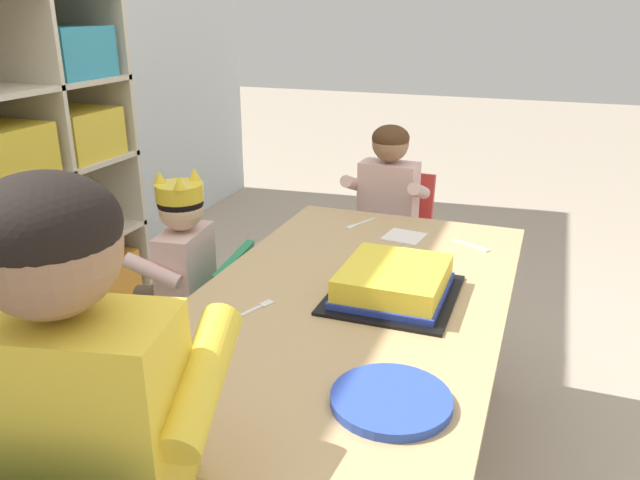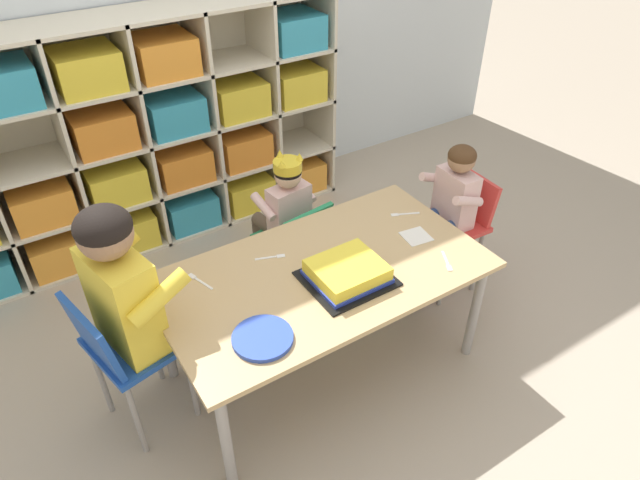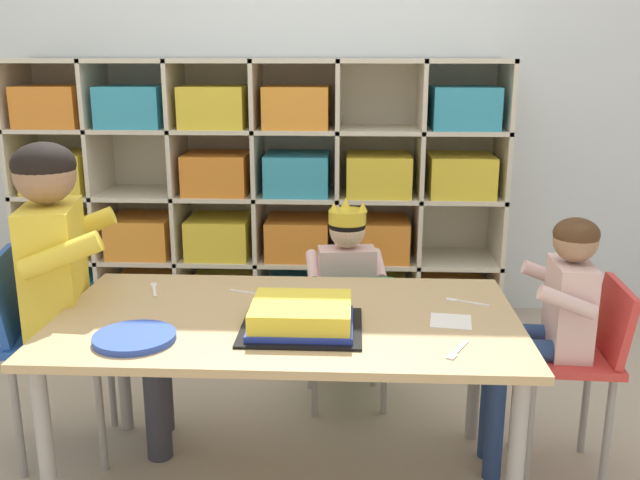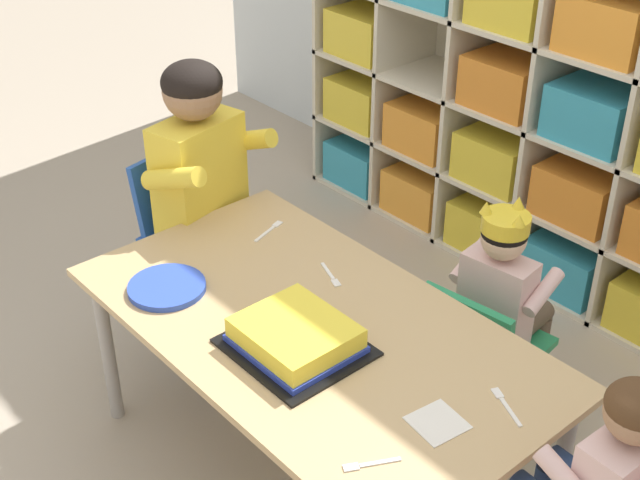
# 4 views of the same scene
# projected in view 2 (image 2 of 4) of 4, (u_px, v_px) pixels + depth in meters

# --- Properties ---
(ground) EXTENTS (16.00, 16.00, 0.00)m
(ground) POSITION_uv_depth(u_px,v_px,m) (323.00, 363.00, 2.67)
(ground) COLOR tan
(storage_cubby_shelf) EXTENTS (2.37, 0.38, 1.29)m
(storage_cubby_shelf) POSITION_uv_depth(u_px,v_px,m) (137.00, 146.00, 3.15)
(storage_cubby_shelf) COLOR beige
(storage_cubby_shelf) RESTS_ON ground
(activity_table) EXTENTS (1.36, 0.75, 0.57)m
(activity_table) POSITION_uv_depth(u_px,v_px,m) (323.00, 280.00, 2.36)
(activity_table) COLOR tan
(activity_table) RESTS_ON ground
(classroom_chair_blue) EXTENTS (0.35, 0.34, 0.55)m
(classroom_chair_blue) POSITION_uv_depth(u_px,v_px,m) (297.00, 239.00, 2.89)
(classroom_chair_blue) COLOR #238451
(classroom_chair_blue) RESTS_ON ground
(child_with_crown) EXTENTS (0.31, 0.32, 0.80)m
(child_with_crown) POSITION_uv_depth(u_px,v_px,m) (284.00, 205.00, 2.86)
(child_with_crown) COLOR beige
(child_with_crown) RESTS_ON ground
(classroom_chair_adult_side) EXTENTS (0.39, 0.40, 0.70)m
(classroom_chair_adult_side) POSITION_uv_depth(u_px,v_px,m) (123.00, 348.00, 2.15)
(classroom_chair_adult_side) COLOR #1E4CA8
(classroom_chair_adult_side) RESTS_ON ground
(adult_helper_seated) EXTENTS (0.46, 0.45, 1.05)m
(adult_helper_seated) POSITION_uv_depth(u_px,v_px,m) (139.00, 292.00, 2.09)
(adult_helper_seated) COLOR yellow
(adult_helper_seated) RESTS_ON ground
(classroom_chair_guest_side) EXTENTS (0.32, 0.32, 0.64)m
(classroom_chair_guest_side) POSITION_uv_depth(u_px,v_px,m) (457.00, 221.00, 2.90)
(classroom_chair_guest_side) COLOR red
(classroom_chair_guest_side) RESTS_ON ground
(guest_at_table_side) EXTENTS (0.31, 0.30, 0.84)m
(guest_at_table_side) POSITION_uv_depth(u_px,v_px,m) (447.00, 204.00, 2.77)
(guest_at_table_side) COLOR beige
(guest_at_table_side) RESTS_ON ground
(birthday_cake_on_tray) EXTENTS (0.34, 0.30, 0.08)m
(birthday_cake_on_tray) POSITION_uv_depth(u_px,v_px,m) (347.00, 273.00, 2.26)
(birthday_cake_on_tray) COLOR black
(birthday_cake_on_tray) RESTS_ON activity_table
(paper_plate_stack) EXTENTS (0.22, 0.22, 0.02)m
(paper_plate_stack) POSITION_uv_depth(u_px,v_px,m) (263.00, 338.00, 2.01)
(paper_plate_stack) COLOR blue
(paper_plate_stack) RESTS_ON activity_table
(paper_napkin_square) EXTENTS (0.13, 0.13, 0.00)m
(paper_napkin_square) POSITION_uv_depth(u_px,v_px,m) (416.00, 236.00, 2.51)
(paper_napkin_square) COLOR white
(paper_napkin_square) RESTS_ON activity_table
(fork_at_table_front_edge) EXTENTS (0.07, 0.12, 0.00)m
(fork_at_table_front_edge) POSITION_uv_depth(u_px,v_px,m) (447.00, 262.00, 2.37)
(fork_at_table_front_edge) COLOR white
(fork_at_table_front_edge) RESTS_ON activity_table
(fork_by_napkin) EXTENTS (0.13, 0.06, 0.00)m
(fork_by_napkin) POSITION_uv_depth(u_px,v_px,m) (272.00, 257.00, 2.39)
(fork_by_napkin) COLOR white
(fork_by_napkin) RESTS_ON activity_table
(fork_beside_plate_stack) EXTENTS (0.13, 0.07, 0.00)m
(fork_beside_plate_stack) POSITION_uv_depth(u_px,v_px,m) (403.00, 214.00, 2.65)
(fork_beside_plate_stack) COLOR white
(fork_beside_plate_stack) RESTS_ON activity_table
(fork_near_child_seat) EXTENTS (0.06, 0.14, 0.00)m
(fork_near_child_seat) POSITION_uv_depth(u_px,v_px,m) (199.00, 281.00, 2.27)
(fork_near_child_seat) COLOR white
(fork_near_child_seat) RESTS_ON activity_table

